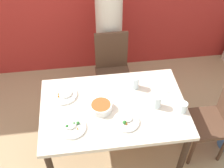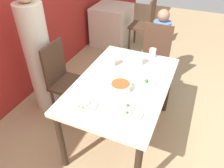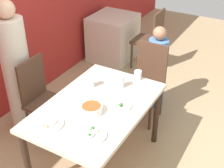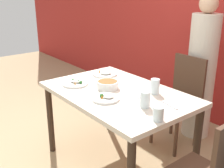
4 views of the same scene
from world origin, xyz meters
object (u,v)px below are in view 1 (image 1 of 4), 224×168
chair_child_spot (215,118)px  bowl_curry (101,107)px  chair_adult_spot (113,70)px  glass_water_tall (135,82)px  person_adult (109,39)px  plate_rice_adult (64,94)px

chair_child_spot → bowl_curry: bearing=-92.8°
chair_adult_spot → chair_child_spot: same height
bowl_curry → glass_water_tall: size_ratio=1.52×
person_adult → glass_water_tall: person_adult is taller
chair_adult_spot → bowl_curry: chair_adult_spot is taller
person_adult → bowl_curry: person_adult is taller
plate_rice_adult → chair_child_spot: bearing=-10.6°
chair_adult_spot → glass_water_tall: chair_adult_spot is taller
bowl_curry → plate_rice_adult: size_ratio=0.77×
person_adult → chair_child_spot: bearing=-52.1°
plate_rice_adult → glass_water_tall: glass_water_tall is taller
chair_adult_spot → glass_water_tall: size_ratio=7.29×
bowl_curry → glass_water_tall: bearing=34.2°
chair_adult_spot → person_adult: size_ratio=0.61×
plate_rice_adult → chair_adult_spot: bearing=47.0°
chair_adult_spot → plate_rice_adult: (-0.54, -0.58, 0.26)m
chair_child_spot → glass_water_tall: 0.88m
chair_child_spot → bowl_curry: 1.16m
glass_water_tall → chair_adult_spot: bearing=104.3°
person_adult → bowl_curry: 1.14m
chair_child_spot → plate_rice_adult: 1.50m
chair_adult_spot → bowl_curry: 0.87m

